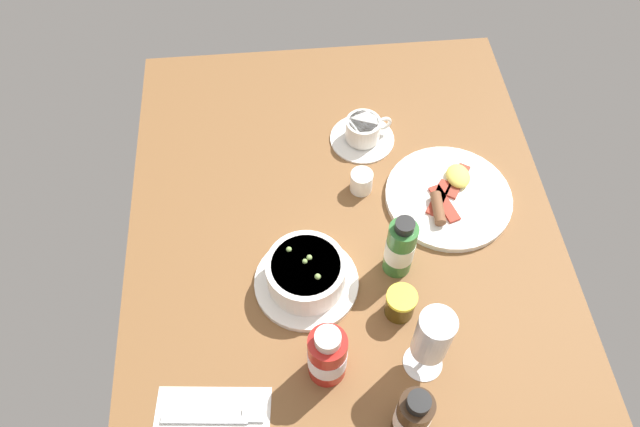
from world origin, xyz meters
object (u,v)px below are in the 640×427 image
(cutlery_setting, at_px, (214,427))
(sauce_bottle_red, at_px, (327,356))
(creamer_jug, at_px, (362,182))
(jam_jar, at_px, (400,304))
(porridge_bowl, at_px, (306,274))
(sauce_bottle_green, at_px, (400,248))
(wine_glass, at_px, (432,338))
(coffee_cup, at_px, (363,132))
(breakfast_plate, at_px, (449,196))
(sauce_bottle_brown, at_px, (412,416))

(cutlery_setting, relative_size, sauce_bottle_red, 1.40)
(creamer_jug, height_order, jam_jar, jam_jar)
(porridge_bowl, distance_m, cutlery_setting, 0.30)
(creamer_jug, height_order, sauce_bottle_green, sauce_bottle_green)
(wine_glass, height_order, sauce_bottle_red, wine_glass)
(coffee_cup, distance_m, sauce_bottle_red, 0.52)
(sauce_bottle_red, bearing_deg, breakfast_plate, 139.90)
(porridge_bowl, xyz_separation_m, coffee_cup, (-0.34, 0.15, -0.01))
(porridge_bowl, bearing_deg, breakfast_plate, 119.05)
(cutlery_setting, relative_size, creamer_jug, 3.63)
(porridge_bowl, relative_size, sauce_bottle_green, 1.29)
(coffee_cup, height_order, sauce_bottle_green, sauce_bottle_green)
(sauce_bottle_brown, distance_m, sauce_bottle_green, 0.30)
(sauce_bottle_brown, height_order, sauce_bottle_red, sauce_bottle_brown)
(creamer_jug, relative_size, sauce_bottle_green, 0.37)
(cutlery_setting, xyz_separation_m, sauce_bottle_green, (-0.27, 0.34, 0.06))
(sauce_bottle_green, bearing_deg, porridge_bowl, -82.65)
(porridge_bowl, relative_size, coffee_cup, 1.38)
(cutlery_setting, distance_m, sauce_bottle_red, 0.21)
(creamer_jug, xyz_separation_m, wine_glass, (0.38, 0.06, 0.09))
(porridge_bowl, relative_size, jam_jar, 3.21)
(wine_glass, relative_size, jam_jar, 2.87)
(porridge_bowl, height_order, creamer_jug, porridge_bowl)
(sauce_bottle_green, bearing_deg, creamer_jug, -167.09)
(wine_glass, height_order, jam_jar, wine_glass)
(creamer_jug, height_order, breakfast_plate, creamer_jug)
(sauce_bottle_brown, relative_size, sauce_bottle_green, 0.98)
(sauce_bottle_green, bearing_deg, wine_glass, 4.24)
(sauce_bottle_red, bearing_deg, jam_jar, 124.39)
(coffee_cup, distance_m, sauce_bottle_brown, 0.61)
(wine_glass, bearing_deg, sauce_bottle_red, -91.32)
(wine_glass, height_order, sauce_bottle_brown, wine_glass)
(coffee_cup, distance_m, wine_glass, 0.52)
(porridge_bowl, distance_m, coffee_cup, 0.37)
(coffee_cup, xyz_separation_m, breakfast_plate, (0.17, 0.15, -0.02))
(coffee_cup, height_order, jam_jar, jam_jar)
(cutlery_setting, distance_m, wine_glass, 0.38)
(creamer_jug, bearing_deg, sauce_bottle_brown, 1.44)
(sauce_bottle_brown, bearing_deg, cutlery_setting, -95.27)
(porridge_bowl, bearing_deg, coffee_cup, 156.28)
(coffee_cup, xyz_separation_m, sauce_bottle_red, (0.50, -0.13, 0.04))
(cutlery_setting, relative_size, wine_glass, 1.17)
(coffee_cup, height_order, breakfast_plate, coffee_cup)
(creamer_jug, bearing_deg, coffee_cup, 171.12)
(jam_jar, xyz_separation_m, sauce_bottle_red, (0.09, -0.14, 0.03))
(sauce_bottle_red, xyz_separation_m, breakfast_plate, (-0.33, 0.28, -0.05))
(cutlery_setting, xyz_separation_m, sauce_bottle_brown, (0.03, 0.31, 0.06))
(breakfast_plate, bearing_deg, sauce_bottle_brown, -20.02)
(wine_glass, xyz_separation_m, sauce_bottle_red, (-0.00, -0.16, -0.05))
(creamer_jug, bearing_deg, porridge_bowl, -31.79)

